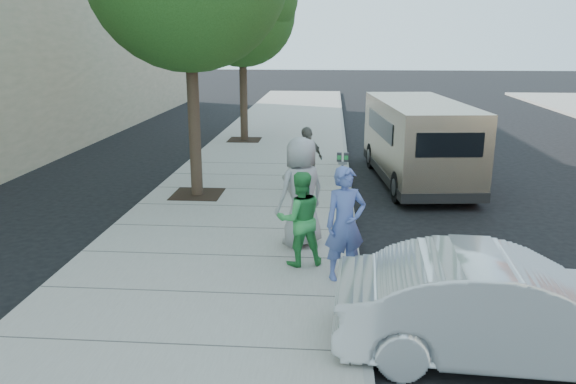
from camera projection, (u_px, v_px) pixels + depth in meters
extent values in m
plane|color=black|center=(282.00, 236.00, 11.34)|extent=(120.00, 120.00, 0.00)
cube|color=gray|center=(233.00, 231.00, 11.40)|extent=(5.00, 60.00, 0.15)
cube|color=gray|center=(354.00, 234.00, 11.22)|extent=(0.12, 60.00, 0.16)
cube|color=black|center=(197.00, 194.00, 13.78)|extent=(1.20, 1.20, 0.01)
cylinder|color=#38281E|center=(194.00, 114.00, 13.26)|extent=(0.28, 0.28, 3.96)
cube|color=black|center=(245.00, 140.00, 21.09)|extent=(1.20, 1.20, 0.01)
cylinder|color=#38281E|center=(244.00, 93.00, 20.62)|extent=(0.28, 0.28, 3.52)
sphere|color=#224D19|center=(242.00, 13.00, 19.87)|extent=(3.80, 3.80, 3.80)
sphere|color=#224D19|center=(230.00, 5.00, 20.31)|extent=(2.66, 2.66, 2.66)
cylinder|color=gray|center=(342.00, 186.00, 12.54)|extent=(0.05, 0.05, 1.01)
cube|color=gray|center=(343.00, 163.00, 12.39)|extent=(0.20, 0.06, 0.07)
cube|color=#2D2D30|center=(339.00, 157.00, 12.37)|extent=(0.11, 0.09, 0.20)
cube|color=#2D2D30|center=(346.00, 157.00, 12.35)|extent=(0.11, 0.09, 0.20)
cube|color=tan|center=(418.00, 139.00, 15.15)|extent=(2.58, 5.64, 2.01)
cube|color=tan|center=(394.00, 138.00, 18.16)|extent=(1.91, 0.75, 0.86)
cube|color=black|center=(450.00, 145.00, 12.41)|extent=(1.51, 0.18, 0.56)
cylinder|color=black|center=(373.00, 156.00, 17.09)|extent=(0.34, 0.79, 0.77)
cylinder|color=black|center=(431.00, 156.00, 17.13)|extent=(0.34, 0.79, 0.77)
cylinder|color=black|center=(399.00, 187.00, 13.51)|extent=(0.34, 0.79, 0.77)
cylinder|color=black|center=(472.00, 187.00, 13.55)|extent=(0.34, 0.79, 0.77)
imported|color=silver|center=(504.00, 309.00, 6.83)|extent=(4.20, 1.65, 1.36)
imported|color=#5063AA|center=(345.00, 224.00, 8.76)|extent=(0.77, 0.63, 1.82)
imported|color=green|center=(300.00, 219.00, 9.34)|extent=(0.93, 0.82, 1.61)
imported|color=#9C9C9E|center=(301.00, 192.00, 10.18)|extent=(1.17, 1.13, 2.02)
imported|color=slate|center=(307.00, 161.00, 13.61)|extent=(0.96, 0.99, 1.66)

